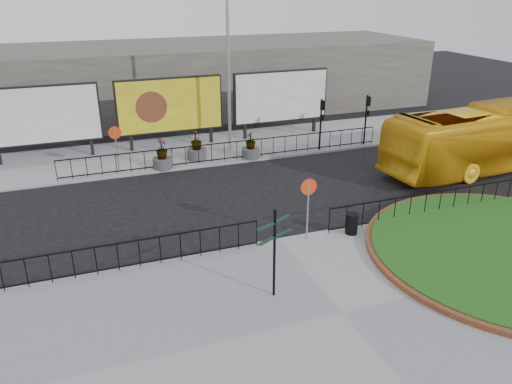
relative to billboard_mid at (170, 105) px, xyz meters
name	(u,v)px	position (x,y,z in m)	size (l,w,h in m)	color
ground	(278,241)	(1.50, -12.97, -2.60)	(90.00, 90.00, 0.00)	black
pavement_near	(342,314)	(1.50, -17.97, -2.54)	(30.00, 10.00, 0.12)	gray
pavement_far	(201,149)	(1.50, -0.97, -2.54)	(44.00, 6.00, 0.12)	gray
brick_edge	(512,251)	(9.00, -16.97, -2.39)	(10.40, 10.40, 0.18)	brown
grass_lawn	(512,251)	(9.00, -16.97, -2.37)	(10.00, 10.00, 0.22)	#154A13
railing_near_left	(118,257)	(-4.50, -13.27, -1.93)	(10.00, 0.10, 1.10)	black
railing_near_right	(425,204)	(8.00, -13.27, -1.93)	(9.00, 0.10, 1.10)	black
railing_far	(231,151)	(2.50, -3.67, -1.93)	(18.00, 0.10, 1.10)	black
speed_sign_far	(116,140)	(-3.50, -3.57, -0.68)	(0.64, 0.07, 2.47)	gray
speed_sign_near	(308,196)	(2.50, -13.37, -0.68)	(0.64, 0.07, 2.47)	gray
billboard_left	(41,116)	(-7.00, 0.00, 0.00)	(6.20, 0.31, 4.10)	black
billboard_mid	(170,105)	(0.00, 0.00, 0.00)	(6.20, 0.31, 4.10)	black
billboard_right	(281,97)	(7.00, 0.00, 0.00)	(6.20, 0.31, 4.10)	black
lamp_post	(229,69)	(3.01, -1.97, 2.23)	(0.74, 0.18, 9.23)	gray
signal_pole_a	(321,117)	(8.00, -3.63, -0.50)	(0.22, 0.26, 3.00)	black
signal_pole_b	(367,112)	(11.00, -3.63, -0.50)	(0.22, 0.26, 3.00)	black
building_backdrop	(167,79)	(1.50, 9.03, -0.10)	(40.00, 10.00, 5.00)	#666359
fingerpost_sign	(274,245)	(-0.08, -16.39, -0.68)	(1.33, 0.79, 2.98)	black
litter_bin	(352,224)	(4.34, -13.57, -2.05)	(0.51, 0.51, 0.84)	black
bus	(488,138)	(14.92, -9.20, -0.91)	(2.84, 12.15, 3.38)	gold
planter_a	(162,157)	(-1.24, -3.57, -1.87)	(1.03, 1.03, 1.63)	#4C4C4F
planter_b	(197,149)	(0.81, -2.76, -1.88)	(1.08, 1.08, 1.65)	#4C4C4F
planter_c	(251,148)	(3.70, -3.57, -1.94)	(1.01, 1.01, 1.52)	#4C4C4F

